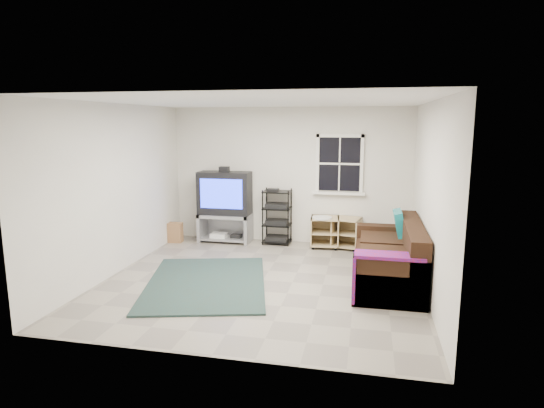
% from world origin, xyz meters
% --- Properties ---
extents(room, '(4.60, 4.62, 4.60)m').
position_xyz_m(room, '(0.95, 2.27, 1.48)').
color(room, gray).
rests_on(room, ground).
extents(tv_unit, '(1.01, 0.50, 1.48)m').
position_xyz_m(tv_unit, '(-1.22, 2.03, 0.81)').
color(tv_unit, '#929299').
rests_on(tv_unit, ground).
extents(av_rack, '(0.53, 0.39, 1.06)m').
position_xyz_m(av_rack, '(-0.20, 2.09, 0.46)').
color(av_rack, black).
rests_on(av_rack, ground).
extents(side_table_left, '(0.57, 0.57, 0.57)m').
position_xyz_m(side_table_left, '(1.14, 2.08, 0.30)').
color(side_table_left, tan).
rests_on(side_table_left, ground).
extents(side_table_right, '(0.55, 0.57, 0.60)m').
position_xyz_m(side_table_right, '(0.72, 2.05, 0.33)').
color(side_table_right, tan).
rests_on(side_table_right, ground).
extents(sofa, '(0.94, 2.12, 0.97)m').
position_xyz_m(sofa, '(1.85, 0.31, 0.34)').
color(sofa, black).
rests_on(sofa, ground).
extents(shag_rug, '(2.19, 2.65, 0.03)m').
position_xyz_m(shag_rug, '(-0.77, -0.31, 0.01)').
color(shag_rug, '#2F2215').
rests_on(shag_rug, ground).
extents(paper_bag, '(0.28, 0.19, 0.39)m').
position_xyz_m(paper_bag, '(-2.17, 1.77, 0.19)').
color(paper_bag, '#9E6A46').
rests_on(paper_bag, ground).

